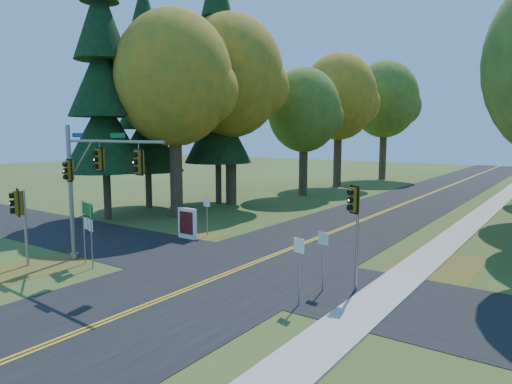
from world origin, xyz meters
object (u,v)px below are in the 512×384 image
Objects in this scene: traffic_mast at (89,176)px; info_kiosk at (187,224)px; route_sign_cluster at (88,221)px; east_signal_pole at (354,211)px.

traffic_mast is 6.97m from info_kiosk.
info_kiosk is (-0.11, 6.32, -1.17)m from route_sign_cluster.
east_signal_pole is 11.48m from route_sign_cluster.
traffic_mast reaches higher than route_sign_cluster.
info_kiosk is at bearing -170.23° from east_signal_pole.
east_signal_pole is at bearing 21.90° from traffic_mast.
east_signal_pole reaches higher than info_kiosk.
route_sign_cluster is at bearing -138.77° from traffic_mast.
route_sign_cluster is 1.67× the size of info_kiosk.
info_kiosk is (-0.25, 6.22, -3.13)m from traffic_mast.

